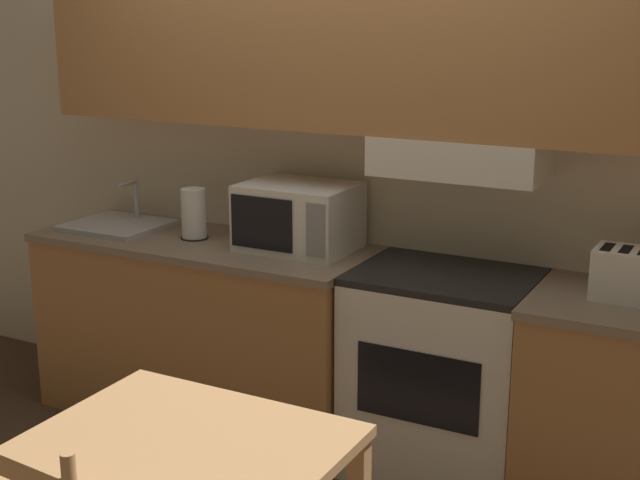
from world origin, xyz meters
TOP-DOWN VIEW (x-y plane):
  - ground_plane at (0.00, 0.00)m, footprint 16.00×16.00m
  - wall_back at (0.01, -0.06)m, footprint 5.43×0.38m
  - lower_counter_main at (-0.70, -0.30)m, footprint 1.64×0.62m
  - lower_counter_right_stub at (1.19, -0.30)m, footprint 0.67×0.62m
  - stove_range at (0.49, -0.28)m, footprint 0.73×0.56m
  - microwave at (-0.23, -0.22)m, footprint 0.49×0.38m
  - toaster at (1.21, -0.27)m, footprint 0.29×0.19m
  - sink_basin at (-1.22, -0.30)m, footprint 0.46×0.41m
  - paper_towel_roll at (-0.76, -0.29)m, footprint 0.13×0.13m

SIDE VIEW (x-z plane):
  - ground_plane at x=0.00m, z-range 0.00..0.00m
  - stove_range at x=0.49m, z-range 0.00..0.89m
  - lower_counter_main at x=-0.70m, z-range 0.00..0.89m
  - lower_counter_right_stub at x=1.19m, z-range 0.00..0.89m
  - sink_basin at x=-1.22m, z-range 0.80..1.01m
  - toaster at x=1.21m, z-range 0.89..1.08m
  - paper_towel_roll at x=-0.76m, z-range 0.89..1.12m
  - microwave at x=-0.23m, z-range 0.89..1.18m
  - wall_back at x=0.01m, z-range 0.21..2.76m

